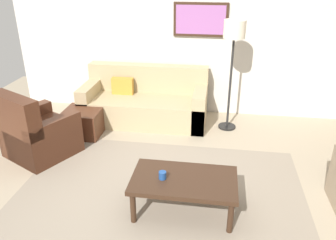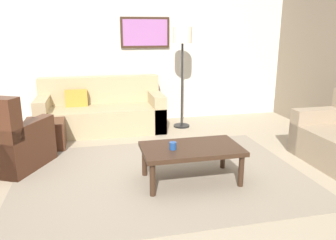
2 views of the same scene
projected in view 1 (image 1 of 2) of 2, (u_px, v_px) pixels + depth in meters
The scene contains 10 objects.
ground_plane at pixel (159, 195), 3.94m from camera, with size 8.00×8.00×0.00m, color tan.
rear_partition at pixel (185, 32), 5.69m from camera, with size 6.00×0.12×2.80m, color silver.
area_rug at pixel (159, 194), 3.94m from camera, with size 3.33×2.40×0.01m, color gray.
couch_main at pixel (146, 102), 5.78m from camera, with size 2.05×0.92×0.88m.
armchair_leather at pixel (36, 136), 4.63m from camera, with size 1.08×1.08×0.95m.
ottoman at pixel (84, 122), 5.28m from camera, with size 0.56×0.56×0.40m, color #4C2819.
coffee_table at pixel (184, 182), 3.55m from camera, with size 1.10×0.64×0.41m.
cup at pixel (162, 175), 3.51m from camera, with size 0.08×0.08×0.08m, color #1E478C.
lamp_standing at pixel (234, 41), 4.98m from camera, with size 0.32×0.32×1.71m.
framed_artwork at pixel (201, 20), 5.49m from camera, with size 0.88×0.04×0.54m.
Camera 1 is at (0.58, -3.17, 2.44)m, focal length 36.36 mm.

